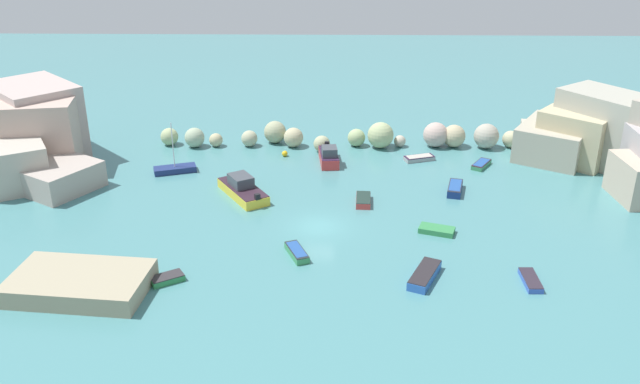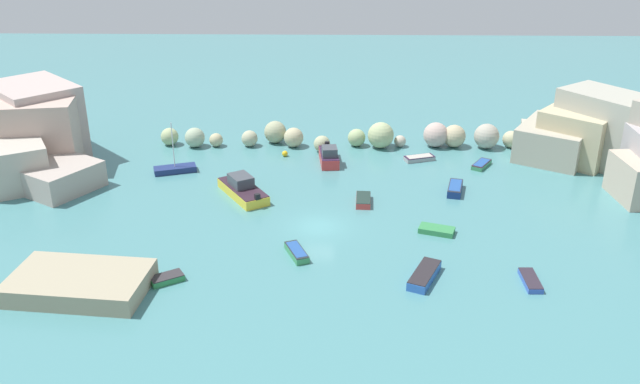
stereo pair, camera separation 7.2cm
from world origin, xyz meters
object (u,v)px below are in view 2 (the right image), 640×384
moored_boat_11 (297,252)px  moored_boat_10 (481,164)px  moored_boat_0 (437,230)px  moored_boat_5 (167,278)px  moored_boat_4 (424,275)px  moored_boat_2 (363,200)px  moored_boat_8 (329,156)px  moored_boat_9 (419,158)px  moored_boat_7 (455,188)px  stone_dock (80,283)px  channel_buoy (285,154)px  moored_boat_3 (243,189)px  moored_boat_6 (530,280)px  moored_boat_1 (175,169)px

moored_boat_11 → moored_boat_10: bearing=-65.6°
moored_boat_0 → moored_boat_5: size_ratio=1.19×
moored_boat_4 → moored_boat_2: bearing=41.0°
moored_boat_8 → moored_boat_9: (9.24, 0.95, -0.49)m
moored_boat_7 → moored_boat_8: size_ratio=0.75×
stone_dock → moored_boat_9: size_ratio=2.82×
stone_dock → moored_boat_0: bearing=19.9°
moored_boat_9 → moored_boat_5: bearing=30.8°
channel_buoy → moored_boat_4: moored_boat_4 is taller
moored_boat_0 → moored_boat_2: bearing=-25.0°
moored_boat_3 → moored_boat_6: moored_boat_3 is taller
moored_boat_3 → moored_boat_5: size_ratio=2.53×
moored_boat_1 → moored_boat_8: size_ratio=1.11×
channel_buoy → moored_boat_3: 10.44m
moored_boat_3 → moored_boat_7: moored_boat_3 is taller
stone_dock → moored_boat_11: stone_dock is taller
moored_boat_2 → moored_boat_4: (3.87, -12.74, 0.06)m
moored_boat_7 → moored_boat_8: moored_boat_8 is taller
moored_boat_0 → moored_boat_11: size_ratio=0.97×
moored_boat_0 → moored_boat_11: 11.81m
moored_boat_7 → moored_boat_8: 13.54m
moored_boat_2 → moored_boat_6: bearing=-136.5°
moored_boat_7 → moored_boat_11: (-13.87, -12.08, -0.08)m
channel_buoy → moored_boat_10: bearing=-7.1°
moored_boat_3 → moored_boat_7: size_ratio=1.90×
moored_boat_4 → moored_boat_11: size_ratio=1.33×
stone_dock → moored_boat_5: size_ratio=3.58×
channel_buoy → moored_boat_10: (19.83, -2.47, -0.05)m
moored_boat_9 → moored_boat_11: moored_boat_11 is taller
moored_boat_1 → moored_boat_3: bearing=-55.1°
channel_buoy → moored_boat_6: bearing=-52.1°
channel_buoy → moored_boat_2: bearing=-55.8°
moored_boat_6 → moored_boat_11: moored_boat_11 is taller
moored_boat_3 → moored_boat_8: size_ratio=1.43×
moored_boat_5 → moored_boat_11: bearing=171.9°
moored_boat_9 → moored_boat_10: size_ratio=1.11×
moored_boat_4 → moored_boat_5: size_ratio=1.64×
moored_boat_1 → moored_boat_2: (18.17, -6.84, -0.04)m
moored_boat_10 → stone_dock: bearing=-21.6°
moored_boat_1 → moored_boat_5: moored_boat_1 is taller
moored_boat_11 → moored_boat_9: bearing=-51.9°
moored_boat_3 → moored_boat_8: moored_boat_8 is taller
moored_boat_7 → moored_boat_11: moored_boat_7 is taller
moored_boat_2 → moored_boat_9: 12.13m
moored_boat_9 → moored_boat_10: moored_boat_9 is taller
moored_boat_6 → moored_boat_8: 26.83m
moored_boat_0 → moored_boat_1: size_ratio=0.61×
moored_boat_8 → moored_boat_3: bearing=-48.9°
stone_dock → moored_boat_9: bearing=44.0°
moored_boat_5 → moored_boat_10: bearing=-171.5°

